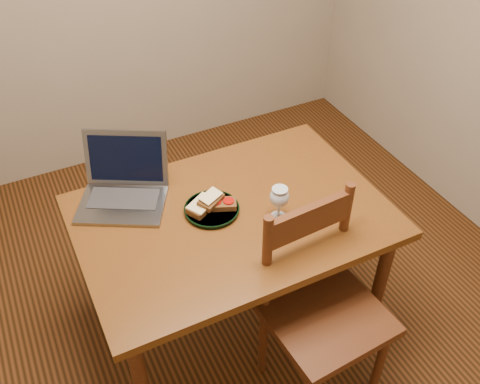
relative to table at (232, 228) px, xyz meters
name	(u,v)px	position (x,y,z in m)	size (l,w,h in m)	color
floor	(235,308)	(0.04, 0.07, -0.66)	(3.20, 3.20, 0.02)	black
table	(232,228)	(0.00, 0.00, 0.00)	(1.30, 0.90, 0.74)	#45230B
chair	(324,303)	(0.19, -0.45, -0.12)	(0.49, 0.47, 0.49)	#3C1E0C
plate	(212,210)	(-0.07, 0.05, 0.10)	(0.24, 0.24, 0.02)	black
sandwich_cheese	(202,205)	(-0.11, 0.06, 0.13)	(0.13, 0.08, 0.04)	#381E0C
sandwich_tomato	(222,203)	(-0.03, 0.04, 0.12)	(0.12, 0.07, 0.04)	#381E0C
sandwich_top	(211,199)	(-0.07, 0.06, 0.15)	(0.11, 0.07, 0.03)	#381E0C
milk_glass	(279,203)	(0.16, -0.11, 0.16)	(0.08, 0.08, 0.16)	white
laptop	(124,182)	(-0.37, 0.32, 0.16)	(0.48, 0.47, 0.26)	slate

